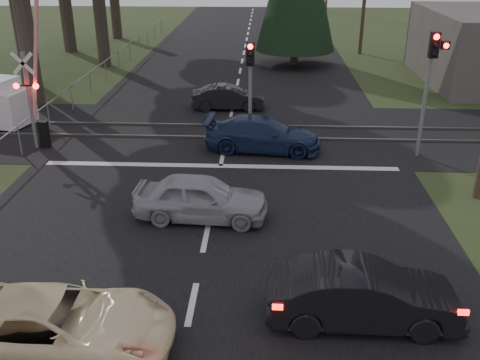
# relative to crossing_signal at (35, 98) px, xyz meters

# --- Properties ---
(ground) EXTENTS (120.00, 120.00, 0.00)m
(ground) POSITION_rel_crossing_signal_xyz_m (7.27, -9.79, -2.06)
(ground) COLOR #293A1A
(ground) RESTS_ON ground
(road) EXTENTS (14.00, 100.00, 0.01)m
(road) POSITION_rel_crossing_signal_xyz_m (7.27, 0.21, -2.05)
(road) COLOR black
(road) RESTS_ON ground
(rail_corridor) EXTENTS (120.00, 8.00, 0.01)m
(rail_corridor) POSITION_rel_crossing_signal_xyz_m (7.27, 2.21, -2.05)
(rail_corridor) COLOR black
(rail_corridor) RESTS_ON ground
(stop_line) EXTENTS (13.00, 0.35, 0.00)m
(stop_line) POSITION_rel_crossing_signal_xyz_m (7.27, -1.59, -2.05)
(stop_line) COLOR silver
(stop_line) RESTS_ON ground
(rail_near) EXTENTS (120.00, 0.12, 0.10)m
(rail_near) POSITION_rel_crossing_signal_xyz_m (7.27, 1.41, -2.01)
(rail_near) COLOR #59544C
(rail_near) RESTS_ON ground
(rail_far) EXTENTS (120.00, 0.12, 0.10)m
(rail_far) POSITION_rel_crossing_signal_xyz_m (7.27, 3.01, -2.01)
(rail_far) COLOR #59544C
(rail_far) RESTS_ON ground
(crossing_signal) EXTENTS (1.62, 0.38, 6.96)m
(crossing_signal) POSITION_rel_crossing_signal_xyz_m (0.00, 0.00, 0.00)
(crossing_signal) COLOR slate
(crossing_signal) RESTS_ON ground
(traffic_signal_right) EXTENTS (0.68, 0.48, 4.70)m
(traffic_signal_right) POSITION_rel_crossing_signal_xyz_m (14.82, -0.31, 1.26)
(traffic_signal_right) COLOR slate
(traffic_signal_right) RESTS_ON ground
(traffic_signal_center) EXTENTS (0.32, 0.48, 4.10)m
(traffic_signal_center) POSITION_rel_crossing_signal_xyz_m (8.27, 0.89, 0.75)
(traffic_signal_center) COLOR slate
(traffic_signal_center) RESTS_ON ground
(fence_left) EXTENTS (0.10, 36.00, 1.20)m
(fence_left) POSITION_rel_crossing_signal_xyz_m (-0.53, 12.71, -2.06)
(fence_left) COLOR slate
(fence_left) RESTS_ON ground
(cream_coupe) EXTENTS (4.81, 2.26, 1.33)m
(cream_coupe) POSITION_rel_crossing_signal_xyz_m (4.77, -11.46, -1.39)
(cream_coupe) COLOR beige
(cream_coupe) RESTS_ON ground
(dark_hatchback) EXTENTS (4.13, 1.48, 1.36)m
(dark_hatchback) POSITION_rel_crossing_signal_xyz_m (11.03, -10.20, -1.38)
(dark_hatchback) COLOR black
(dark_hatchback) RESTS_ON ground
(silver_car) EXTENTS (4.05, 1.85, 1.35)m
(silver_car) POSITION_rel_crossing_signal_xyz_m (7.03, -5.63, -1.38)
(silver_car) COLOR #9B9EA3
(silver_car) RESTS_ON ground
(blue_sedan) EXTENTS (4.71, 2.29, 1.32)m
(blue_sedan) POSITION_rel_crossing_signal_xyz_m (8.81, 0.15, -1.40)
(blue_sedan) COLOR #172545
(blue_sedan) RESTS_ON ground
(dark_car_far) EXTENTS (3.59, 1.38, 1.17)m
(dark_car_far) POSITION_rel_crossing_signal_xyz_m (7.07, 5.70, -1.47)
(dark_car_far) COLOR black
(dark_car_far) RESTS_ON ground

